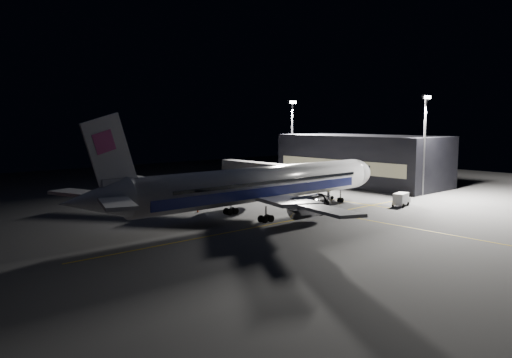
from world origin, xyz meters
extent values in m
plane|color=#4C4C4F|center=(0.00, 0.00, 0.00)|extent=(200.00, 200.00, 0.00)
cube|color=gold|center=(10.00, 0.00, 0.01)|extent=(0.25, 80.00, 0.01)
cube|color=gold|center=(0.00, -6.00, 0.01)|extent=(70.00, 0.25, 0.01)
cube|color=gold|center=(22.00, 10.00, 0.01)|extent=(0.25, 40.00, 0.01)
cylinder|color=silver|center=(0.00, 0.00, 5.30)|extent=(48.00, 5.60, 5.60)
ellipsoid|color=silver|center=(24.00, 0.00, 5.30)|extent=(8.96, 5.60, 5.60)
cube|color=black|center=(26.30, 0.00, 6.30)|extent=(2.20, 3.40, 0.90)
cone|color=silver|center=(-28.50, 0.00, 5.60)|extent=(9.00, 5.49, 5.49)
cube|color=navy|center=(-1.00, 2.78, 4.40)|extent=(42.24, 0.25, 1.50)
cube|color=navy|center=(-1.00, -2.78, 4.40)|extent=(42.24, 0.25, 1.50)
cube|color=silver|center=(-2.50, 8.00, 3.70)|extent=(11.36, 15.23, 1.53)
cube|color=silver|center=(-2.50, -8.00, 3.70)|extent=(11.36, 15.23, 1.53)
cube|color=silver|center=(-7.50, 20.50, 4.57)|extent=(8.57, 13.22, 1.31)
cube|color=silver|center=(-7.50, -20.50, 4.57)|extent=(8.57, 13.22, 1.31)
cube|color=silver|center=(-28.00, 5.20, 5.90)|extent=(6.20, 9.67, 0.45)
cube|color=silver|center=(-28.00, -5.20, 5.90)|extent=(6.20, 9.67, 0.45)
cube|color=white|center=(-26.20, 0.00, 11.50)|extent=(7.53, 0.40, 10.28)
cube|color=#E34DA1|center=(-27.00, 0.00, 12.90)|extent=(3.22, 0.55, 3.22)
cylinder|color=#B7B7BF|center=(1.20, 9.00, 2.55)|extent=(5.60, 3.40, 3.40)
cylinder|color=#B7B7BF|center=(1.20, -9.00, 2.55)|extent=(5.60, 3.40, 3.40)
cylinder|color=#9999A0|center=(20.50, 0.00, 1.25)|extent=(0.26, 0.26, 2.50)
cylinder|color=black|center=(20.50, 0.00, 0.45)|extent=(0.90, 0.70, 0.90)
cylinder|color=#9999A0|center=(-3.00, 4.30, 1.25)|extent=(0.26, 0.26, 2.50)
cylinder|color=#9999A0|center=(-3.00, -4.30, 1.25)|extent=(0.26, 0.26, 2.50)
cylinder|color=black|center=(-3.00, 4.30, 0.55)|extent=(1.10, 1.60, 1.10)
cylinder|color=black|center=(-3.00, -4.30, 0.55)|extent=(1.10, 1.60, 1.10)
cube|color=black|center=(46.00, 14.00, 6.00)|extent=(18.00, 40.00, 12.00)
cube|color=#656048|center=(36.95, 14.00, 5.00)|extent=(0.15, 36.00, 3.00)
cube|color=#B2B2B7|center=(22.00, 20.05, 4.60)|extent=(3.00, 33.90, 2.80)
cube|color=#B2B2B7|center=(22.00, 4.20, 4.60)|extent=(3.60, 3.20, 3.40)
cylinder|color=#9999A0|center=(22.00, 4.20, 1.55)|extent=(0.70, 0.70, 3.10)
cylinder|color=black|center=(22.00, 3.30, 0.35)|extent=(0.70, 0.30, 0.70)
cylinder|color=black|center=(22.00, 5.10, 0.35)|extent=(0.70, 0.30, 0.70)
cylinder|color=#59595E|center=(40.00, 32.00, 10.00)|extent=(0.44, 0.44, 20.00)
cube|color=#59595E|center=(40.00, 32.00, 20.30)|extent=(2.40, 0.50, 0.80)
cube|color=white|center=(40.00, 31.65, 20.30)|extent=(2.20, 0.15, 0.60)
cylinder|color=#59595E|center=(40.00, -6.00, 10.00)|extent=(0.44, 0.44, 20.00)
cube|color=#59595E|center=(40.00, -6.00, 20.30)|extent=(2.40, 0.50, 0.80)
cube|color=white|center=(40.00, -6.35, 20.30)|extent=(2.20, 0.15, 0.60)
cube|color=white|center=(25.14, -10.18, 1.42)|extent=(3.98, 2.62, 2.01)
cube|color=white|center=(27.28, -9.68, 0.87)|extent=(1.82, 2.03, 1.10)
cube|color=black|center=(27.28, -9.68, 1.33)|extent=(1.42, 1.77, 0.46)
cylinder|color=black|center=(26.17, -8.95, 0.37)|extent=(0.77, 0.39, 0.73)
cylinder|color=black|center=(26.61, -10.82, 0.37)|extent=(0.77, 0.39, 0.73)
cylinder|color=black|center=(23.68, -9.54, 0.37)|extent=(0.77, 0.39, 0.73)
cylinder|color=black|center=(24.12, -11.41, 0.37)|extent=(0.77, 0.39, 0.73)
cube|color=black|center=(-1.86, 19.27, 0.84)|extent=(2.84, 1.94, 1.23)
cube|color=black|center=(-1.86, 19.27, 1.62)|extent=(1.22, 1.22, 0.67)
sphere|color=#FFF2CC|center=(-2.33, 18.35, 0.84)|extent=(0.29, 0.29, 0.29)
sphere|color=#FFF2CC|center=(-1.22, 18.46, 0.84)|extent=(0.29, 0.29, 0.29)
cylinder|color=black|center=(-0.95, 20.32, 0.34)|extent=(0.69, 0.31, 0.67)
cylinder|color=black|center=(-0.76, 18.43, 0.34)|extent=(0.69, 0.31, 0.67)
cylinder|color=black|center=(-2.96, 20.12, 0.34)|extent=(0.69, 0.31, 0.67)
cylinder|color=black|center=(-2.77, 18.23, 0.34)|extent=(0.69, 0.31, 0.67)
cone|color=#FC4D0A|center=(-3.74, 14.00, 0.28)|extent=(0.38, 0.38, 0.56)
cone|color=#FC4D0A|center=(5.56, 14.00, 0.29)|extent=(0.39, 0.39, 0.58)
cone|color=#FC4D0A|center=(-5.96, 9.65, 0.26)|extent=(0.35, 0.35, 0.53)
camera|label=1|loc=(-54.46, -59.62, 15.63)|focal=35.00mm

